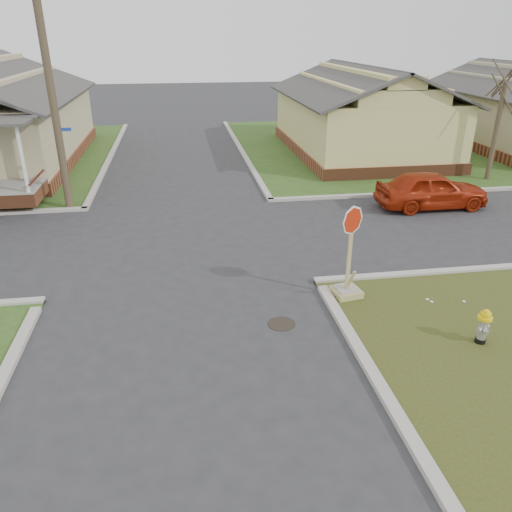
{
  "coord_description": "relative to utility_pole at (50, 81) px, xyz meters",
  "views": [
    {
      "loc": [
        0.08,
        -10.24,
        6.24
      ],
      "look_at": [
        1.83,
        1.0,
        1.1
      ],
      "focal_mm": 35.0,
      "sensor_mm": 36.0,
      "label": 1
    }
  ],
  "objects": [
    {
      "name": "ground",
      "position": [
        4.2,
        -8.9,
        -4.66
      ],
      "size": [
        120.0,
        120.0,
        0.0
      ],
      "primitive_type": "plane",
      "color": "#2C2C2F",
      "rests_on": "ground"
    },
    {
      "name": "curbs",
      "position": [
        4.2,
        -3.9,
        -4.66
      ],
      "size": [
        80.0,
        40.0,
        0.12
      ],
      "primitive_type": null,
      "color": "#AFAA9E",
      "rests_on": "ground"
    },
    {
      "name": "manhole",
      "position": [
        6.4,
        -9.4,
        -4.66
      ],
      "size": [
        0.64,
        0.64,
        0.01
      ],
      "primitive_type": "cylinder",
      "color": "black",
      "rests_on": "ground"
    },
    {
      "name": "side_house_yellow",
      "position": [
        14.2,
        7.6,
        -2.47
      ],
      "size": [
        7.6,
        11.6,
        4.7
      ],
      "color": "brown",
      "rests_on": "ground"
    },
    {
      "name": "utility_pole",
      "position": [
        0.0,
        0.0,
        0.0
      ],
      "size": [
        1.8,
        0.28,
        9.0
      ],
      "color": "#49392A",
      "rests_on": "ground"
    },
    {
      "name": "tree_mid_right",
      "position": [
        18.2,
        1.3,
        -2.51
      ],
      "size": [
        0.22,
        0.22,
        4.2
      ],
      "primitive_type": "cylinder",
      "color": "#49392A",
      "rests_on": "verge_far_right"
    },
    {
      "name": "fire_hydrant",
      "position": [
        10.51,
        -10.87,
        -4.16
      ],
      "size": [
        0.31,
        0.31,
        0.82
      ],
      "rotation": [
        0.0,
        0.0,
        0.42
      ],
      "color": "black",
      "rests_on": "ground"
    },
    {
      "name": "stop_sign",
      "position": [
        8.31,
        -8.35,
        -4.09
      ],
      "size": [
        0.68,
        0.67,
        2.42
      ],
      "rotation": [
        0.0,
        0.0,
        0.17
      ],
      "color": "tan",
      "rests_on": "ground"
    },
    {
      "name": "red_sedan",
      "position": [
        13.74,
        -2.0,
        -3.95
      ],
      "size": [
        4.19,
        1.69,
        1.43
      ],
      "primitive_type": "imported",
      "rotation": [
        0.0,
        0.0,
        1.57
      ],
      "color": "#A0240B",
      "rests_on": "ground"
    }
  ]
}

